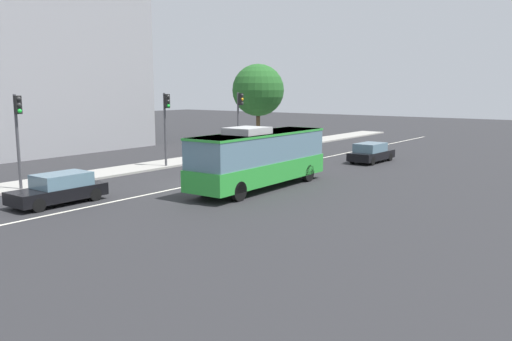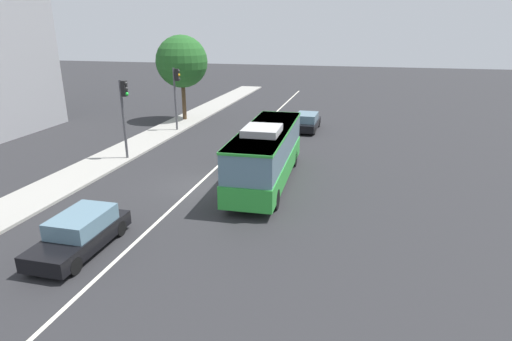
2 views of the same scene
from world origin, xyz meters
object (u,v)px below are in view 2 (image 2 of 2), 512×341
at_px(traffic_light_near_corner, 124,106).
at_px(sedan_black_ahead, 307,122).
at_px(street_tree_kerbside_left, 182,62).
at_px(sedan_black, 81,233).
at_px(transit_bus, 266,152).
at_px(traffic_light_far_corner, 176,88).

bearing_deg(traffic_light_near_corner, sedan_black_ahead, 51.43).
bearing_deg(street_tree_kerbside_left, sedan_black, -166.22).
height_order(transit_bus, sedan_black_ahead, transit_bus).
height_order(traffic_light_far_corner, street_tree_kerbside_left, street_tree_kerbside_left).
bearing_deg(transit_bus, traffic_light_far_corner, 41.97).
distance_m(sedan_black_ahead, traffic_light_far_corner, 11.14).
bearing_deg(traffic_light_far_corner, sedan_black_ahead, 13.28).
xyz_separation_m(transit_bus, traffic_light_far_corner, (10.37, 9.85, 1.75)).
distance_m(traffic_light_far_corner, street_tree_kerbside_left, 4.72).
bearing_deg(transit_bus, sedan_black_ahead, -3.73).
height_order(sedan_black, street_tree_kerbside_left, street_tree_kerbside_left).
xyz_separation_m(traffic_light_near_corner, street_tree_kerbside_left, (12.45, 1.41, 1.80)).
relative_size(traffic_light_near_corner, street_tree_kerbside_left, 0.68).
distance_m(sedan_black, traffic_light_near_corner, 12.25).
bearing_deg(traffic_light_near_corner, traffic_light_far_corner, 94.82).
xyz_separation_m(transit_bus, sedan_black_ahead, (13.33, -0.51, -1.09)).
bearing_deg(sedan_black_ahead, sedan_black, 166.84).
distance_m(sedan_black, traffic_light_far_corner, 20.09).
relative_size(transit_bus, sedan_black_ahead, 2.21).
bearing_deg(transit_bus, sedan_black, 147.87).
height_order(sedan_black, traffic_light_far_corner, traffic_light_far_corner).
xyz_separation_m(sedan_black, sedan_black_ahead, (22.32, -5.82, 0.00)).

